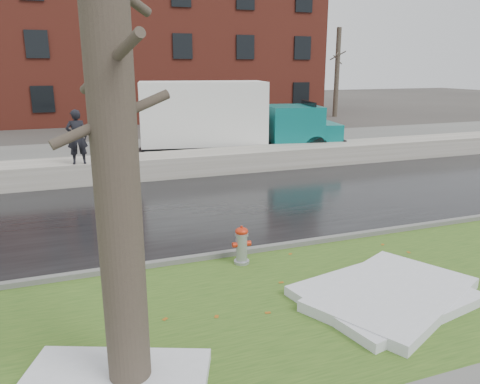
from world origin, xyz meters
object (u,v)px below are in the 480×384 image
object	(u,v)px
worker	(77,137)
fire_hydrant	(242,243)
box_truck	(227,119)
tree	(113,125)

from	to	relation	value
worker	fire_hydrant	bearing A→B (deg)	109.92
box_truck	tree	bearing A→B (deg)	-103.22
tree	worker	size ratio (longest dim) A/B	3.62
tree	box_truck	bearing A→B (deg)	66.38
tree	box_truck	xyz separation A→B (m)	(5.78, 13.21, -1.49)
tree	worker	bearing A→B (deg)	90.91
box_truck	worker	bearing A→B (deg)	-144.55
fire_hydrant	tree	bearing A→B (deg)	-128.05
tree	box_truck	world-z (taller)	tree
fire_hydrant	tree	distance (m)	4.71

